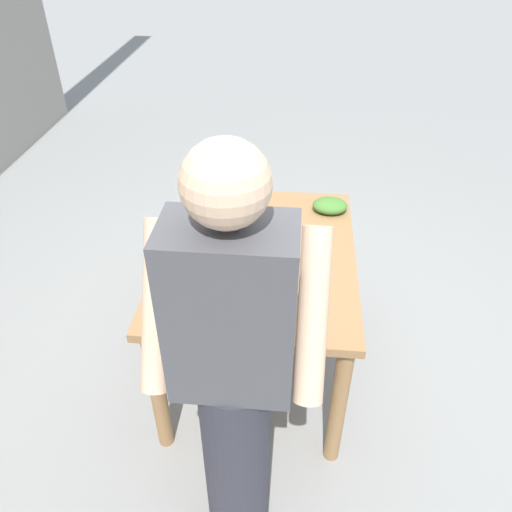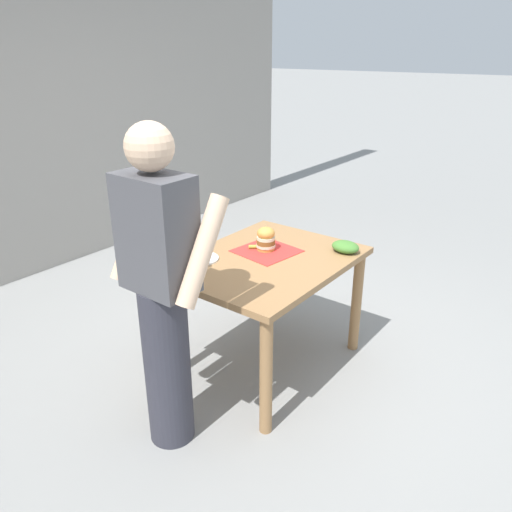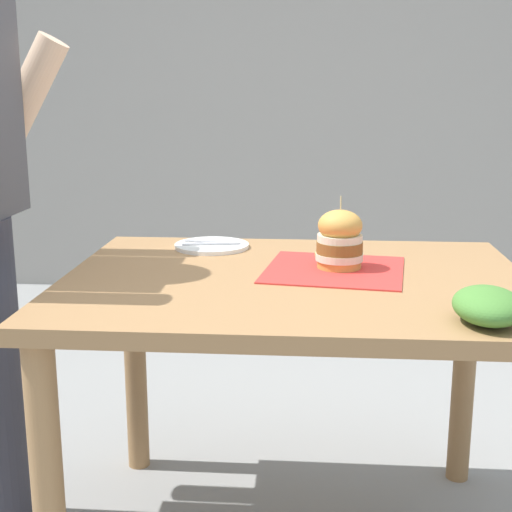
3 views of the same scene
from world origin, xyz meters
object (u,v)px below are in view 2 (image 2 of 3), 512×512
side_plate_with_forks (201,258)px  diner_across_table (162,291)px  patio_table (266,276)px  pickle_spear (255,247)px  sandwich (266,239)px  side_salad (345,247)px

side_plate_with_forks → diner_across_table: (-0.31, 0.60, 0.11)m
diner_across_table → patio_table: bearing=-90.0°
pickle_spear → diner_across_table: diner_across_table is taller
diner_across_table → sandwich: bearing=-85.1°
pickle_spear → side_salad: 0.58m
sandwich → diner_across_table: bearing=94.9°
sandwich → pickle_spear: size_ratio=2.32×
side_salad → sandwich: bearing=33.6°
side_plate_with_forks → diner_across_table: bearing=117.5°
patio_table → side_plate_with_forks: (0.31, 0.26, 0.12)m
patio_table → side_salad: size_ratio=6.47×
patio_table → sandwich: size_ratio=6.18×
sandwich → pickle_spear: (0.07, 0.03, -0.06)m
sandwich → pickle_spear: sandwich is taller
sandwich → patio_table: bearing=126.4°
sandwich → diner_across_table: 0.97m
patio_table → diner_across_table: (-0.00, 0.85, 0.24)m
patio_table → side_salad: 0.54m
side_salad → diner_across_table: bearing=74.7°
side_salad → diner_across_table: size_ratio=0.11×
sandwich → side_plate_with_forks: size_ratio=0.86×
sandwich → side_salad: bearing=-146.4°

